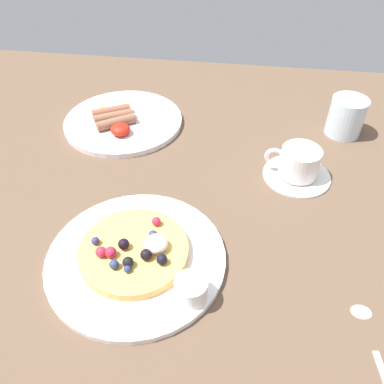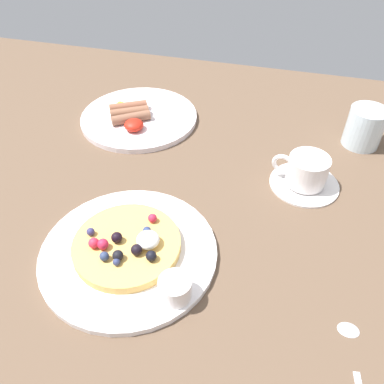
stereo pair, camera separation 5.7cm
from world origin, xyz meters
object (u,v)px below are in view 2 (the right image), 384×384
object	(u,v)px
pancake_plate	(129,252)
syrup_ramekin	(175,288)
coffee_cup	(307,170)
teaspoon	(355,363)
breakfast_plate	(139,117)
water_glass	(365,127)
coffee_saucer	(304,183)

from	to	relation	value
pancake_plate	syrup_ramekin	bearing A→B (deg)	-32.00
syrup_ramekin	coffee_cup	distance (cm)	33.13
teaspoon	pancake_plate	bearing A→B (deg)	165.24
pancake_plate	breakfast_plate	size ratio (longest dim) A/B	1.04
pancake_plate	breakfast_plate	xyz separation A→B (cm)	(-12.07, 36.45, 0.08)
coffee_cup	water_glass	xyz separation A→B (cm)	(10.61, 16.17, 0.49)
coffee_cup	breakfast_plate	bearing A→B (deg)	160.58
coffee_saucer	breakfast_plate	bearing A→B (deg)	160.64
breakfast_plate	syrup_ramekin	bearing A→B (deg)	-63.28
coffee_saucer	teaspoon	bearing A→B (deg)	-76.42
pancake_plate	coffee_saucer	world-z (taller)	pancake_plate
breakfast_plate	coffee_cup	world-z (taller)	coffee_cup
coffee_saucer	water_glass	xyz separation A→B (cm)	(10.44, 16.19, 3.63)
breakfast_plate	coffee_saucer	distance (cm)	39.36
breakfast_plate	water_glass	world-z (taller)	water_glass
breakfast_plate	coffee_saucer	world-z (taller)	breakfast_plate
teaspoon	water_glass	xyz separation A→B (cm)	(2.70, 48.23, 3.78)
pancake_plate	coffee_saucer	bearing A→B (deg)	43.03
pancake_plate	coffee_saucer	xyz separation A→B (cm)	(25.06, 23.40, -0.13)
breakfast_plate	coffee_saucer	xyz separation A→B (cm)	(37.13, -13.05, -0.21)
coffee_saucer	coffee_cup	xyz separation A→B (cm)	(-0.17, 0.02, 3.15)
syrup_ramekin	breakfast_plate	size ratio (longest dim) A/B	0.17
pancake_plate	syrup_ramekin	size ratio (longest dim) A/B	5.96
coffee_saucer	water_glass	distance (cm)	19.60
coffee_cup	water_glass	world-z (taller)	water_glass
pancake_plate	water_glass	size ratio (longest dim) A/B	3.35
pancake_plate	coffee_cup	bearing A→B (deg)	43.25
water_glass	coffee_saucer	bearing A→B (deg)	-122.81
pancake_plate	teaspoon	xyz separation A→B (cm)	(32.80, -8.64, -0.28)
water_glass	coffee_cup	bearing A→B (deg)	-123.27
coffee_cup	teaspoon	bearing A→B (deg)	-76.14
pancake_plate	coffee_cup	distance (cm)	34.31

